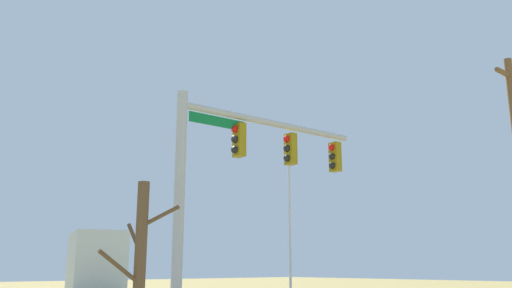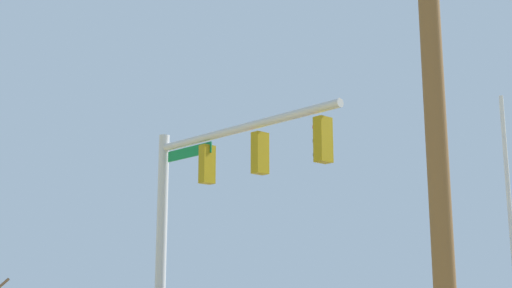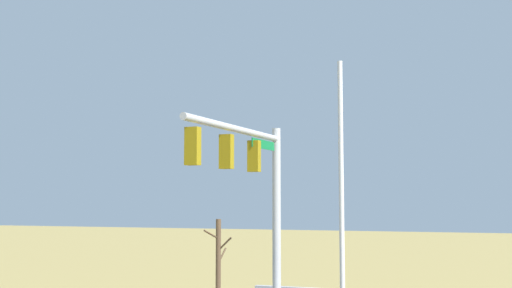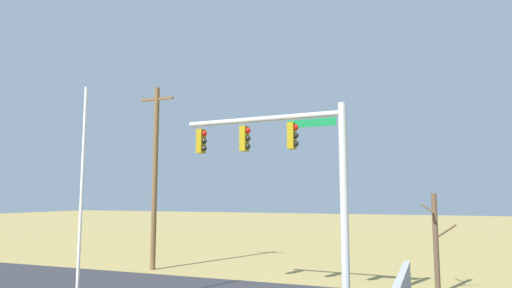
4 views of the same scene
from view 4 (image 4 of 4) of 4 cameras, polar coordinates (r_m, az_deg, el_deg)
The scene contains 4 objects.
signal_mast at distance 16.13m, azimuth 4.77°, elevation -2.34°, with size 6.34×0.67×6.87m.
flagpole at distance 15.55m, azimuth -21.33°, elevation -6.31°, with size 0.10×0.10×7.24m, color silver.
utility_pole at distance 23.58m, azimuth -12.72°, elevation -3.66°, with size 1.90×0.26×9.30m.
bare_tree at distance 18.67m, azimuth 21.92°, elevation -11.44°, with size 1.27×1.02×3.76m.
Camera 4 is at (6.04, -14.37, 3.64)m, focal length 31.44 mm.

